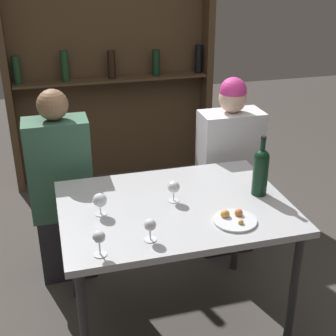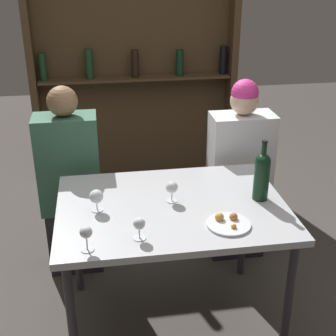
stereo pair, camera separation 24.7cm
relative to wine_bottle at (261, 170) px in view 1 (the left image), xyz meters
The scene contains 11 objects.
ground_plane 1.03m from the wine_bottle, behind, with size 10.00×10.00×0.00m, color #47423D.
dining_table 0.52m from the wine_bottle, behind, with size 1.18×0.86×0.78m.
wine_rack_wall 2.12m from the wine_bottle, 102.91° to the left, with size 1.82×0.21×2.21m.
wine_bottle is the anchor object (origin of this frame).
wine_glass_0 0.86m from the wine_bottle, behind, with size 0.07×0.07×0.12m.
wine_glass_1 0.47m from the wine_bottle, behind, with size 0.06×0.06×0.11m.
wine_glass_2 0.97m from the wine_bottle, 159.66° to the right, with size 0.06×0.06×0.12m.
wine_glass_3 0.73m from the wine_bottle, 157.29° to the right, with size 0.06×0.06×0.11m.
food_plate_0 0.35m from the wine_bottle, 136.19° to the right, with size 0.21×0.21×0.05m.
seated_person_left 1.25m from the wine_bottle, 148.04° to the left, with size 0.38×0.22×1.26m.
seated_person_right 0.72m from the wine_bottle, 81.87° to the left, with size 0.41×0.22×1.26m.
Camera 1 is at (-0.59, -2.04, 1.97)m, focal length 50.00 mm.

